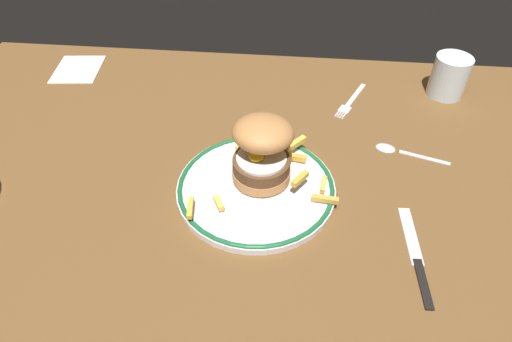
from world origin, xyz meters
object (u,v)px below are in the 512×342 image
(water_glass, at_px, (448,79))
(knife, at_px, (418,262))
(fork, at_px, (351,101))
(spoon, at_px, (394,149))
(dinner_plate, at_px, (256,188))
(burger, at_px, (262,149))
(napkin, at_px, (78,69))

(water_glass, relative_size, knife, 0.48)
(water_glass, relative_size, fork, 0.63)
(spoon, bearing_deg, knife, -89.43)
(knife, bearing_deg, fork, 100.22)
(fork, distance_m, knife, 0.41)
(dinner_plate, height_order, water_glass, water_glass)
(burger, bearing_deg, knife, -31.63)
(fork, bearing_deg, spoon, -65.28)
(burger, bearing_deg, water_glass, 39.95)
(dinner_plate, xyz_separation_m, napkin, (-0.45, 0.35, -0.01))
(water_glass, xyz_separation_m, napkin, (-0.82, 0.02, -0.03))
(dinner_plate, relative_size, burger, 2.13)
(fork, bearing_deg, burger, -122.81)
(burger, height_order, spoon, burger)
(burger, height_order, napkin, burger)
(dinner_plate, distance_m, water_glass, 0.50)
(fork, bearing_deg, dinner_plate, -121.40)
(napkin, bearing_deg, water_glass, -1.29)
(dinner_plate, relative_size, knife, 1.46)
(dinner_plate, relative_size, fork, 1.93)
(water_glass, distance_m, knife, 0.47)
(water_glass, bearing_deg, knife, -105.78)
(water_glass, distance_m, fork, 0.21)
(water_glass, bearing_deg, burger, -140.05)
(burger, xyz_separation_m, fork, (0.16, 0.26, -0.07))
(spoon, distance_m, napkin, 0.73)
(water_glass, height_order, spoon, water_glass)
(burger, relative_size, knife, 0.68)
(dinner_plate, bearing_deg, water_glass, 41.73)
(water_glass, xyz_separation_m, knife, (-0.13, -0.45, -0.03))
(burger, xyz_separation_m, water_glass, (0.37, 0.31, -0.03))
(knife, height_order, napkin, knife)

